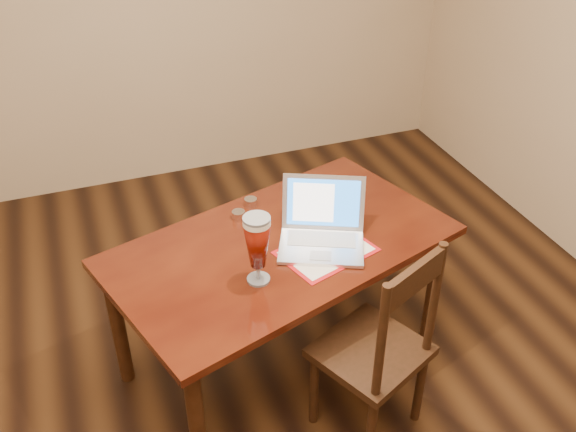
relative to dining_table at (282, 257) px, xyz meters
name	(u,v)px	position (x,y,z in m)	size (l,w,h in m)	color
room_shell	(226,52)	(-0.33, -0.49, 1.13)	(4.51, 5.01, 2.71)	tan
dining_table	(282,257)	(0.00, 0.00, 0.00)	(1.67, 1.24, 1.00)	#481809
dining_chair	(378,350)	(0.23, -0.51, -0.17)	(0.54, 0.53, 0.97)	black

